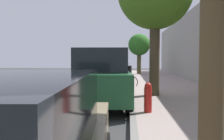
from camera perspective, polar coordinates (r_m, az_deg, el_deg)
ground at (r=13.23m, az=-2.71°, el=-4.51°), size 60.04×60.04×0.00m
sidewalk at (r=13.33m, az=14.14°, el=-4.22°), size 4.24×37.53×0.15m
curb_edge at (r=13.13m, az=4.62°, el=-4.25°), size 0.16×37.53×0.15m
lane_stripe_centre at (r=13.19m, az=-17.38°, el=-4.63°), size 0.14×35.80×0.01m
lane_stripe_bike_edge at (r=13.20m, az=-1.79°, el=-4.51°), size 0.12×37.53×0.01m
building_facade at (r=13.88m, az=23.99°, el=6.41°), size 0.50×37.53×5.23m
parked_suv_green_second at (r=8.33m, az=-2.40°, el=-1.62°), size 2.19×4.81×1.99m
parked_sedan_black_mid at (r=15.00m, az=0.13°, el=-0.79°), size 1.85×4.41×1.52m
parked_suv_grey_far at (r=22.09m, az=1.78°, el=1.01°), size 1.99×4.71×1.99m
bicycle_at_curb at (r=13.10m, az=2.59°, el=-2.92°), size 1.75×0.46×0.77m
cyclist_with_backpack at (r=12.59m, az=3.57°, el=-0.43°), size 0.47×0.61×1.61m
street_tree_far_end at (r=24.22m, az=6.70°, el=6.07°), size 2.24×2.24×4.14m
fire_hydrant at (r=6.65m, az=8.85°, el=-6.65°), size 0.22×0.22×0.84m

